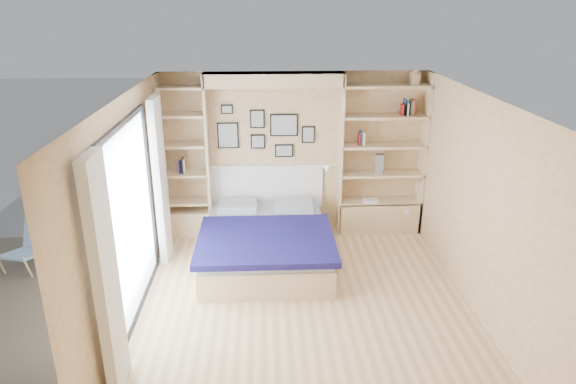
{
  "coord_description": "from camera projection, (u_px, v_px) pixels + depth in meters",
  "views": [
    {
      "loc": [
        -0.44,
        -5.38,
        3.47
      ],
      "look_at": [
        -0.15,
        0.9,
        1.12
      ],
      "focal_mm": 32.0,
      "sensor_mm": 36.0,
      "label": 1
    }
  ],
  "objects": [
    {
      "name": "reading_lamps",
      "position": [
        275.0,
        168.0,
        7.74
      ],
      "size": [
        1.92,
        0.12,
        0.15
      ],
      "color": "silver",
      "rests_on": "ground"
    },
    {
      "name": "shelf_decor",
      "position": [
        368.0,
        126.0,
        7.65
      ],
      "size": [
        3.59,
        0.23,
        2.03
      ],
      "color": "#A51E1E",
      "rests_on": "ground"
    },
    {
      "name": "deck",
      "position": [
        3.0,
        311.0,
        6.11
      ],
      "size": [
        3.2,
        4.0,
        0.05
      ],
      "primitive_type": "cube",
      "color": "#65584A",
      "rests_on": "ground"
    },
    {
      "name": "deck_chair",
      "position": [
        30.0,
        243.0,
        7.03
      ],
      "size": [
        0.63,
        0.83,
        0.74
      ],
      "rotation": [
        0.0,
        0.0,
        -0.27
      ],
      "color": "tan",
      "rests_on": "ground"
    },
    {
      "name": "ground",
      "position": [
        304.0,
        303.0,
        6.27
      ],
      "size": [
        4.5,
        4.5,
        0.0
      ],
      "primitive_type": "plane",
      "color": "#DEBC89",
      "rests_on": "ground"
    },
    {
      "name": "bed",
      "position": [
        266.0,
        242.0,
        7.2
      ],
      "size": [
        1.81,
        2.23,
        1.07
      ],
      "color": "#D9B98B",
      "rests_on": "ground"
    },
    {
      "name": "room_shell",
      "position": [
        270.0,
        179.0,
        7.3
      ],
      "size": [
        4.5,
        4.5,
        4.5
      ],
      "color": "#DEB982",
      "rests_on": "ground"
    },
    {
      "name": "photo_gallery",
      "position": [
        264.0,
        132.0,
        7.76
      ],
      "size": [
        1.48,
        0.02,
        0.82
      ],
      "color": "black",
      "rests_on": "ground"
    }
  ]
}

